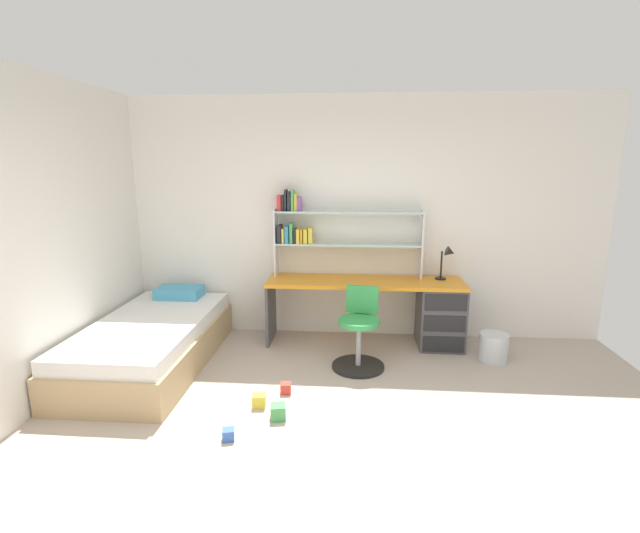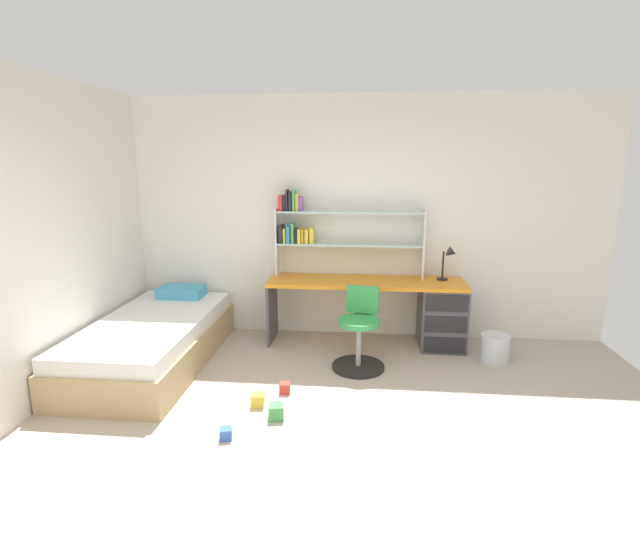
% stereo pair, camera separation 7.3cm
% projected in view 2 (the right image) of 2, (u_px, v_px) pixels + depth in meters
% --- Properties ---
extents(ground_plane, '(5.86, 6.15, 0.02)m').
position_uv_depth(ground_plane, '(326.00, 473.00, 3.06)').
color(ground_plane, '#B2A393').
extents(room_shell, '(5.86, 6.15, 2.72)m').
position_uv_depth(room_shell, '(197.00, 235.00, 4.11)').
color(room_shell, white).
rests_on(room_shell, ground_plane).
extents(desk, '(2.14, 0.56, 0.73)m').
position_uv_depth(desk, '(419.00, 309.00, 5.09)').
color(desk, orange).
rests_on(desk, ground_plane).
extents(bookshelf_hutch, '(1.65, 0.22, 0.97)m').
position_uv_depth(bookshelf_hutch, '(326.00, 228.00, 5.16)').
color(bookshelf_hutch, silver).
rests_on(bookshelf_hutch, desk).
extents(desk_lamp, '(0.20, 0.17, 0.38)m').
position_uv_depth(desk_lamp, '(450.00, 258.00, 5.01)').
color(desk_lamp, black).
rests_on(desk_lamp, desk).
extents(swivel_chair, '(0.52, 0.52, 0.79)m').
position_uv_depth(swivel_chair, '(359.00, 337.00, 4.56)').
color(swivel_chair, black).
rests_on(swivel_chair, ground_plane).
extents(bed_platform, '(1.06, 2.09, 0.59)m').
position_uv_depth(bed_platform, '(153.00, 341.00, 4.66)').
color(bed_platform, tan).
rests_on(bed_platform, ground_plane).
extents(waste_bin, '(0.29, 0.29, 0.29)m').
position_uv_depth(waste_bin, '(495.00, 348.00, 4.71)').
color(waste_bin, silver).
rests_on(waste_bin, ground_plane).
extents(toy_block_red_0, '(0.10, 0.10, 0.09)m').
position_uv_depth(toy_block_red_0, '(285.00, 388.00, 4.09)').
color(toy_block_red_0, red).
rests_on(toy_block_red_0, ground_plane).
extents(toy_block_yellow_1, '(0.12, 0.12, 0.11)m').
position_uv_depth(toy_block_yellow_1, '(258.00, 400.00, 3.87)').
color(toy_block_yellow_1, gold).
rests_on(toy_block_yellow_1, ground_plane).
extents(toy_block_green_2, '(0.14, 0.14, 0.12)m').
position_uv_depth(toy_block_green_2, '(276.00, 411.00, 3.68)').
color(toy_block_green_2, '#479E51').
rests_on(toy_block_green_2, ground_plane).
extents(toy_block_blue_3, '(0.10, 0.10, 0.09)m').
position_uv_depth(toy_block_blue_3, '(226.00, 434.00, 3.41)').
color(toy_block_blue_3, '#3860B7').
rests_on(toy_block_blue_3, ground_plane).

